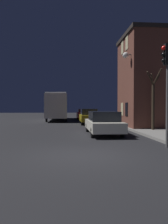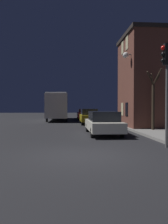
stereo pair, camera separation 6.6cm
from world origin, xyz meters
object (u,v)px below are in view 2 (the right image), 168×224
Objects in this scene: streetlamp at (132,74)px; traffic_light at (166,73)px; car_mid_lane at (89,116)px; car_near_lane at (103,123)px; car_far_lane at (84,114)px; bare_tree at (154,99)px; bus at (58,105)px.

streetlamp reaches higher than traffic_light.
traffic_light is 13.37m from car_mid_lane.
traffic_light reaches higher than car_near_lane.
traffic_light is 1.01× the size of car_mid_lane.
traffic_light is 1.04× the size of car_far_lane.
traffic_light reaches higher than bare_tree.
bare_tree is 0.98× the size of car_far_lane.
bare_tree is 8.32m from car_mid_lane.
streetlamp is 1.34× the size of car_far_lane.
bus is at bearing 105.05° from traffic_light.
traffic_light is 0.92× the size of car_near_lane.
bare_tree reaches higher than car_near_lane.
car_far_lane is (3.57, 0.89, -1.27)m from bus.
bus is 8.28m from car_mid_lane.
car_mid_lane is at bearing -90.94° from car_far_lane.
traffic_light reaches higher than car_far_lane.
car_near_lane is 1.13× the size of car_far_lane.
bare_tree reaches higher than car_far_lane.
car_near_lane is at bearing -89.32° from car_mid_lane.
bare_tree is 0.38× the size of bus.
car_far_lane is at bearing 95.17° from traffic_light.
streetlamp is 4.94m from car_near_lane.
car_near_lane is at bearing -90.13° from car_far_lane.
bus is 3.89m from car_far_lane.
car_near_lane is (3.53, -15.78, -1.29)m from bus.
bare_tree is 16.37m from bus.
bare_tree reaches higher than bus.
car_mid_lane is at bearing 90.68° from car_near_lane.
bus is (-7.27, 14.67, -0.23)m from bare_tree.
streetlamp is at bearing -65.52° from bus.
car_near_lane is at bearing -137.34° from streetlamp.
streetlamp reaches higher than car_near_lane.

